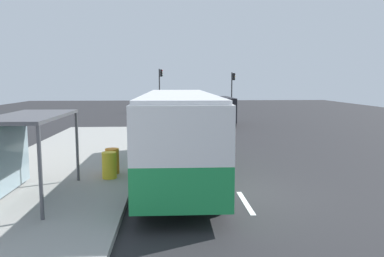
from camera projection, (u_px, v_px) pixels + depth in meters
The scene contains 17 objects.
ground_plane at pixel (199, 134), 26.24m from camera, with size 56.00×92.00×0.04m, color #262628.
sidewalk_platform at pixel (52, 178), 13.97m from camera, with size 6.20×30.00×0.18m, color #999993.
lane_stripe_seg_1 at pixel (245, 203), 11.40m from camera, with size 0.16×2.20×0.01m, color silver.
lane_stripe_seg_2 at pixel (222, 166), 16.35m from camera, with size 0.16×2.20×0.01m, color silver.
lane_stripe_seg_3 at pixel (210, 146), 21.30m from camera, with size 0.16×2.20×0.01m, color silver.
lane_stripe_seg_4 at pixel (202, 134), 26.26m from camera, with size 0.16×2.20×0.01m, color silver.
lane_stripe_seg_5 at pixel (197, 125), 31.21m from camera, with size 0.16×2.20×0.01m, color silver.
lane_stripe_seg_6 at pixel (193, 119), 36.16m from camera, with size 0.16×2.20×0.01m, color silver.
lane_stripe_seg_7 at pixel (190, 115), 41.11m from camera, with size 0.16×2.20×0.01m, color silver.
bus at pixel (178, 130), 14.22m from camera, with size 2.62×11.03×3.21m.
white_van at pixel (219, 109), 31.96m from camera, with size 2.13×5.25×2.30m.
sedan_near at pixel (200, 102), 52.67m from camera, with size 1.98×4.47×1.52m.
recycling_bin_yellow at pixel (109, 165), 13.55m from camera, with size 0.52×0.52×0.95m, color yellow.
recycling_bin_orange at pixel (112, 161), 14.25m from camera, with size 0.52×0.52×0.95m, color orange.
traffic_light_near_side at pixel (233, 86), 44.81m from camera, with size 0.49×0.28×4.67m.
traffic_light_far_side at pixel (160, 83), 45.06m from camera, with size 0.49×0.28×5.10m.
bus_shelter at pixel (21, 134), 11.11m from camera, with size 1.80×4.00×2.50m.
Camera 1 is at (-2.03, -11.91, 3.66)m, focal length 35.30 mm.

